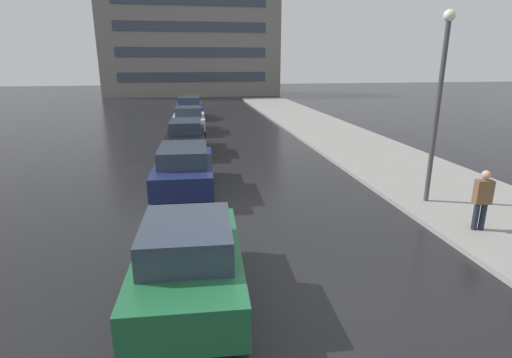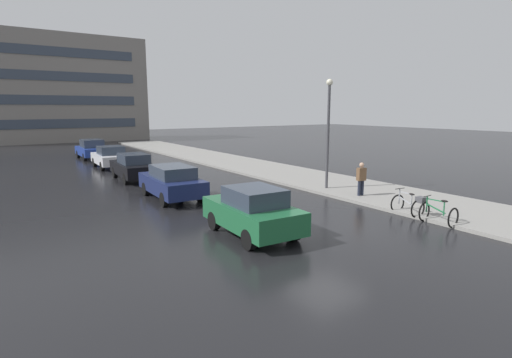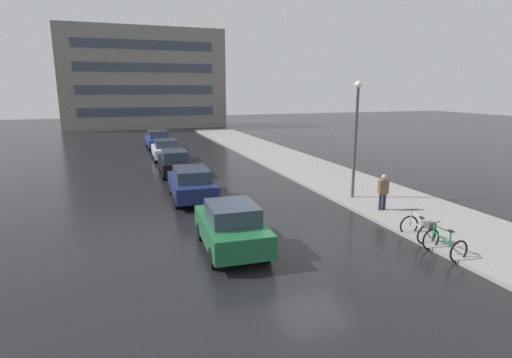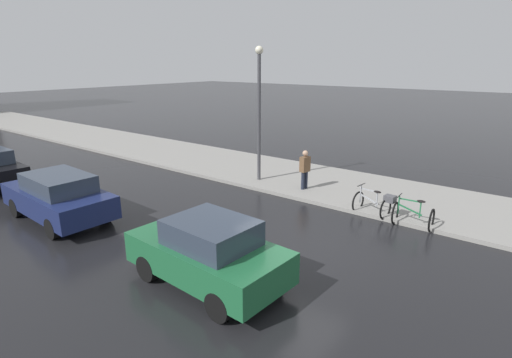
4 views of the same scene
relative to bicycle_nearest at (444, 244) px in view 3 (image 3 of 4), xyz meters
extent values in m
plane|color=black|center=(-3.66, 1.97, -0.40)|extent=(140.00, 140.00, 0.00)
cube|color=gray|center=(2.34, 11.97, -0.33)|extent=(4.80, 60.00, 0.14)
torus|color=black|center=(-0.03, 0.54, -0.04)|extent=(0.73, 0.10, 0.73)
torus|color=black|center=(0.03, -0.55, -0.04)|extent=(0.73, 0.10, 0.73)
cube|color=#237042|center=(0.01, -0.19, 0.22)|extent=(0.04, 0.04, 0.51)
cube|color=#237042|center=(-0.03, 0.46, 0.26)|extent=(0.04, 0.04, 0.59)
cube|color=#237042|center=(-0.01, 0.13, 0.47)|extent=(0.08, 0.66, 0.04)
cube|color=#237042|center=(-0.01, 0.11, 0.17)|extent=(0.08, 0.74, 0.27)
ellipsoid|color=black|center=(0.01, -0.19, 0.50)|extent=(0.16, 0.27, 0.07)
cylinder|color=black|center=(-0.03, 0.46, 0.57)|extent=(0.50, 0.06, 0.03)
torus|color=black|center=(0.24, 1.92, -0.03)|extent=(0.74, 0.15, 0.74)
torus|color=black|center=(0.12, 0.91, -0.03)|extent=(0.74, 0.15, 0.74)
cube|color=#ADAFB5|center=(0.16, 1.24, 0.21)|extent=(0.04, 0.04, 0.48)
cube|color=#ADAFB5|center=(0.23, 1.85, 0.27)|extent=(0.04, 0.04, 0.61)
cube|color=#ADAFB5|center=(0.19, 1.54, 0.47)|extent=(0.11, 0.61, 0.04)
cube|color=#ADAFB5|center=(0.19, 1.52, 0.16)|extent=(0.12, 0.69, 0.25)
ellipsoid|color=black|center=(0.16, 1.24, 0.48)|extent=(0.17, 0.27, 0.07)
cylinder|color=black|center=(0.23, 1.85, 0.60)|extent=(0.50, 0.09, 0.03)
cube|color=#4C4C51|center=(0.10, 0.79, 0.35)|extent=(0.32, 0.37, 0.22)
cube|color=#1E6038|center=(-6.27, 2.77, 0.29)|extent=(2.03, 3.94, 0.74)
cube|color=#2D3847|center=(-6.28, 2.62, 0.94)|extent=(1.61, 1.96, 0.57)
cylinder|color=black|center=(-7.05, 4.01, -0.08)|extent=(0.25, 0.65, 0.64)
cylinder|color=black|center=(-5.39, 3.93, -0.08)|extent=(0.25, 0.65, 0.64)
cylinder|color=black|center=(-7.16, 1.62, -0.08)|extent=(0.25, 0.65, 0.64)
cylinder|color=black|center=(-5.50, 1.54, -0.08)|extent=(0.25, 0.65, 0.64)
cube|color=navy|center=(-6.38, 9.43, 0.27)|extent=(2.06, 4.42, 0.71)
cube|color=#2D3847|center=(-6.39, 9.25, 0.90)|extent=(1.64, 2.37, 0.54)
cylinder|color=black|center=(-7.16, 10.81, -0.08)|extent=(0.25, 0.65, 0.64)
cylinder|color=black|center=(-5.48, 10.74, -0.08)|extent=(0.25, 0.65, 0.64)
cylinder|color=black|center=(-7.27, 8.12, -0.08)|extent=(0.25, 0.65, 0.64)
cylinder|color=black|center=(-5.60, 8.05, -0.08)|extent=(0.25, 0.65, 0.64)
cube|color=black|center=(-6.31, 15.46, 0.26)|extent=(1.93, 4.38, 0.69)
cube|color=#2D3847|center=(-6.32, 15.29, 0.88)|extent=(1.52, 2.12, 0.56)
cylinder|color=black|center=(-7.04, 16.83, -0.08)|extent=(0.24, 0.65, 0.64)
cylinder|color=black|center=(-5.48, 16.77, -0.08)|extent=(0.24, 0.65, 0.64)
cylinder|color=black|center=(-7.14, 14.16, -0.08)|extent=(0.24, 0.65, 0.64)
cylinder|color=black|center=(-5.58, 14.10, -0.08)|extent=(0.24, 0.65, 0.64)
cube|color=silver|center=(-6.14, 21.28, 0.25)|extent=(2.02, 4.13, 0.66)
cube|color=#2D3847|center=(-6.14, 21.12, 0.86)|extent=(1.62, 1.89, 0.57)
cylinder|color=black|center=(-6.97, 22.57, -0.08)|extent=(0.24, 0.65, 0.64)
cylinder|color=black|center=(-5.24, 22.53, -0.08)|extent=(0.24, 0.65, 0.64)
cylinder|color=black|center=(-7.03, 20.04, -0.08)|extent=(0.24, 0.65, 0.64)
cylinder|color=black|center=(-5.30, 20.00, -0.08)|extent=(0.24, 0.65, 0.64)
cube|color=navy|center=(-6.07, 27.52, 0.25)|extent=(1.95, 4.24, 0.66)
cube|color=#2D3847|center=(-6.07, 27.35, 0.90)|extent=(1.59, 2.00, 0.65)
cylinder|color=black|center=(-6.95, 28.83, -0.08)|extent=(0.22, 0.64, 0.64)
cylinder|color=black|center=(-5.21, 28.83, -0.08)|extent=(0.22, 0.64, 0.64)
cylinder|color=black|center=(-6.93, 26.20, -0.08)|extent=(0.22, 0.64, 0.64)
cylinder|color=black|center=(-5.20, 26.21, -0.08)|extent=(0.22, 0.64, 0.64)
cylinder|color=#1E2333|center=(0.90, 4.53, 0.02)|extent=(0.14, 0.14, 0.85)
cylinder|color=#1E2333|center=(1.08, 4.50, 0.02)|extent=(0.14, 0.14, 0.85)
cube|color=brown|center=(0.99, 4.52, 0.75)|extent=(0.44, 0.31, 0.60)
sphere|color=tan|center=(0.99, 4.52, 1.19)|extent=(0.22, 0.22, 0.22)
cylinder|color=#424247|center=(0.94, 6.74, 2.25)|extent=(0.14, 0.14, 5.31)
sphere|color=#F2EACC|center=(0.94, 6.74, 5.04)|extent=(0.33, 0.33, 0.33)
cube|color=gray|center=(-5.36, 49.34, 6.19)|extent=(21.28, 7.19, 13.19)
cube|color=#333D4C|center=(-5.36, 45.71, 1.97)|extent=(17.45, 0.06, 1.10)
cube|color=#333D4C|center=(-5.36, 45.71, 4.78)|extent=(17.45, 0.06, 1.10)
cube|color=#333D4C|center=(-5.36, 45.71, 7.60)|extent=(17.45, 0.06, 1.10)
cube|color=#333D4C|center=(-5.36, 45.71, 10.41)|extent=(17.45, 0.06, 1.10)
camera|label=1|loc=(-6.15, -3.80, 3.88)|focal=28.00mm
camera|label=2|loc=(-13.35, -7.92, 3.75)|focal=28.00mm
camera|label=3|loc=(-9.65, -9.28, 4.83)|focal=28.00mm
camera|label=4|loc=(-12.19, -3.18, 4.62)|focal=28.00mm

